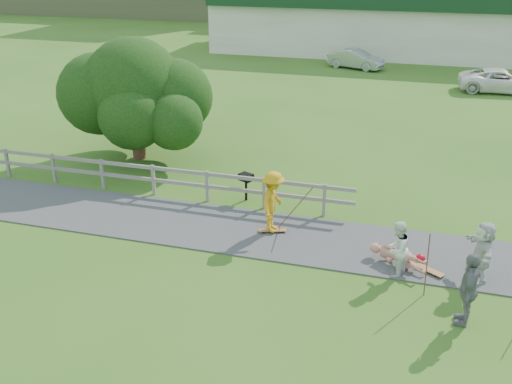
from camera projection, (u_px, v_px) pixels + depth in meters
ground at (233, 256)px, 16.08m from camera, size 260.00×260.00×0.00m
path at (248, 232)px, 17.39m from camera, size 34.00×3.00×0.04m
fence at (137, 173)px, 19.88m from camera, size 15.05×0.10×1.10m
strip_mall at (422, 20)px, 44.72m from camera, size 32.50×10.75×5.10m
skater_rider at (273, 205)px, 16.97m from camera, size 0.77×1.26×1.89m
skater_fallen at (398, 256)px, 15.44m from camera, size 1.14×1.67×0.61m
spectator_a at (397, 249)px, 14.86m from camera, size 0.83×0.92×1.55m
spectator_b at (468, 289)px, 12.90m from camera, size 0.56×1.11×1.82m
spectator_d at (482, 252)px, 14.59m from camera, size 0.81×1.63×1.68m
car_silver at (356, 59)px, 39.79m from camera, size 4.18×2.59×1.30m
car_white at (501, 81)px, 33.47m from camera, size 4.94×2.52×1.34m
tree at (136, 110)px, 22.57m from camera, size 6.13×6.13×4.06m
bbq at (246, 187)px, 19.39m from camera, size 0.54×0.49×0.96m
longboard_rider at (273, 232)px, 17.33m from camera, size 0.86×0.47×0.09m
longboard_fallen at (427, 271)px, 15.25m from camera, size 0.92×0.69×0.10m
helmet at (420, 259)px, 15.66m from camera, size 0.27×0.27×0.27m
pole_rider at (295, 203)px, 17.18m from camera, size 0.03×0.03×1.81m
pole_spec_left at (427, 265)px, 13.96m from camera, size 0.03×0.03×1.72m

